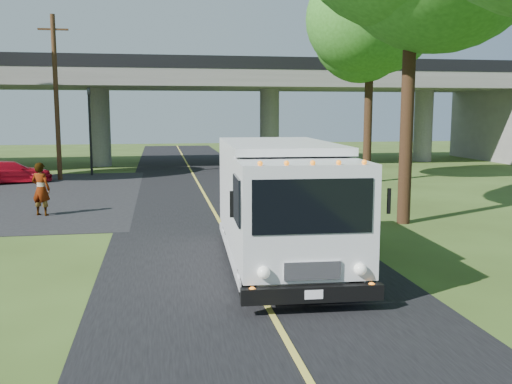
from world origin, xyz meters
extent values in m
plane|color=#334518|center=(0.00, 0.00, 0.00)|extent=(120.00, 120.00, 0.00)
cube|color=black|center=(0.00, 10.00, 0.01)|extent=(7.00, 90.00, 0.02)
cube|color=gold|center=(0.00, 10.00, 0.03)|extent=(0.12, 90.00, 0.01)
cube|color=slate|center=(0.00, 32.00, 6.00)|extent=(50.00, 9.00, 1.20)
cube|color=black|center=(0.00, 27.60, 6.90)|extent=(50.00, 0.25, 0.80)
cube|color=black|center=(0.00, 36.40, 6.90)|extent=(50.00, 0.25, 0.80)
cube|color=slate|center=(25.00, 32.00, 3.00)|extent=(4.00, 10.00, 6.00)
cylinder|color=slate|center=(-6.00, 32.00, 2.70)|extent=(1.40, 1.40, 5.40)
cylinder|color=slate|center=(6.00, 32.00, 2.70)|extent=(1.40, 1.40, 5.40)
cylinder|color=slate|center=(18.00, 32.00, 2.70)|extent=(1.40, 1.40, 5.40)
cylinder|color=black|center=(-6.00, 26.00, 2.60)|extent=(0.14, 0.14, 5.20)
imported|color=black|center=(-6.00, 26.00, 4.60)|extent=(0.18, 0.22, 1.10)
cylinder|color=#472D19|center=(-7.50, 24.00, 4.50)|extent=(0.26, 0.26, 9.00)
cube|color=#472D19|center=(-7.50, 24.00, 8.20)|extent=(1.60, 0.10, 0.10)
cylinder|color=#382314|center=(6.20, 9.00, 3.85)|extent=(0.44, 0.44, 7.70)
cylinder|color=#382314|center=(9.00, 20.00, 3.32)|extent=(0.44, 0.44, 6.65)
sphere|color=#2A631A|center=(9.00, 20.00, 8.20)|extent=(5.58, 5.58, 5.58)
sphere|color=#2A631A|center=(9.50, 19.60, 8.50)|extent=(4.96, 4.96, 4.96)
cube|color=silver|center=(0.95, 5.29, 1.82)|extent=(2.81, 4.88, 2.44)
cube|color=silver|center=(0.80, 1.93, 1.71)|extent=(2.69, 2.07, 2.22)
cube|color=black|center=(0.76, 0.98, 2.06)|extent=(2.28, 0.19, 1.03)
cube|color=black|center=(0.76, 0.87, 0.41)|extent=(2.72, 0.32, 0.30)
cube|color=silver|center=(0.93, 4.86, 0.33)|extent=(2.88, 6.40, 0.20)
cylinder|color=black|center=(-0.29, 2.20, 0.49)|extent=(0.35, 0.99, 0.98)
cylinder|color=black|center=(1.92, 2.10, 0.49)|extent=(0.35, 0.99, 0.98)
cylinder|color=black|center=(-0.09, 6.75, 0.49)|extent=(0.35, 0.99, 0.98)
cylinder|color=black|center=(2.12, 6.65, 0.49)|extent=(0.35, 0.99, 0.98)
imported|color=#AA0A19|center=(-9.78, 22.82, 0.60)|extent=(4.43, 2.94, 1.19)
imported|color=gray|center=(-6.30, 12.54, 0.98)|extent=(0.85, 0.72, 1.97)
camera|label=1|loc=(-2.02, -9.08, 3.80)|focal=40.00mm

